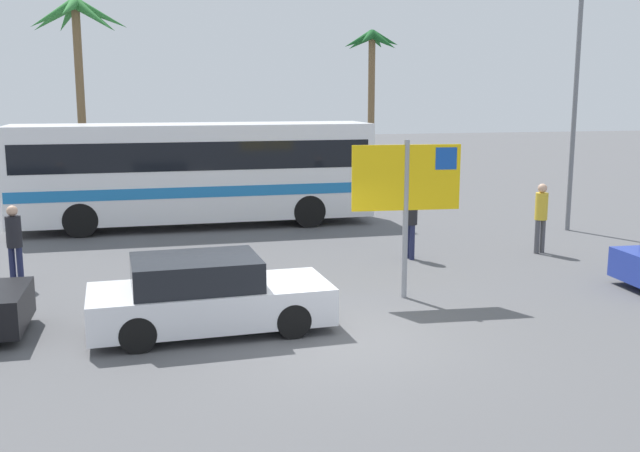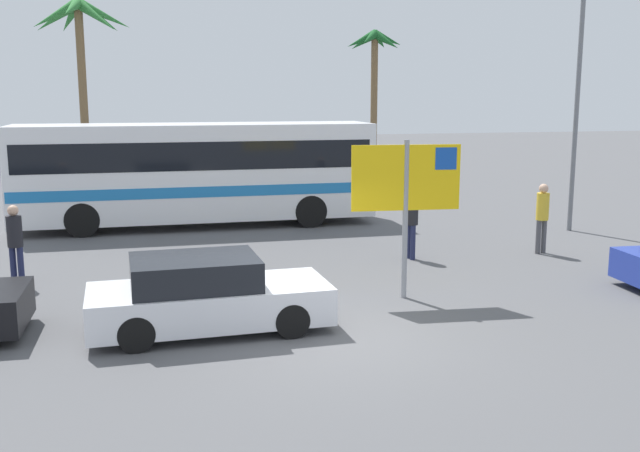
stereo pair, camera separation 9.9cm
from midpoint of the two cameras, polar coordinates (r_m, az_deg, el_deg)
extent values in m
plane|color=#565659|center=(12.46, 0.90, -8.80)|extent=(120.00, 120.00, 0.00)
cube|color=white|center=(22.94, -9.91, 4.28)|extent=(10.90, 2.47, 2.90)
cube|color=black|center=(22.89, -9.95, 5.65)|extent=(10.46, 2.50, 0.84)
cube|color=#1E70B7|center=(23.00, -9.87, 3.02)|extent=(10.79, 2.50, 0.32)
cylinder|color=black|center=(24.65, -2.16, 1.97)|extent=(1.00, 0.28, 1.00)
cylinder|color=black|center=(22.51, -0.99, 1.17)|extent=(1.00, 0.28, 1.00)
cylinder|color=black|center=(24.21, -18.01, 1.31)|extent=(1.00, 0.28, 1.00)
cylinder|color=black|center=(22.02, -18.39, 0.43)|extent=(1.00, 0.28, 1.00)
cylinder|color=gray|center=(14.61, 6.52, 0.48)|extent=(0.11, 0.11, 3.20)
cube|color=yellow|center=(14.49, 6.59, 3.79)|extent=(2.20, 0.24, 1.30)
cube|color=#1447A8|center=(14.69, 9.64, 5.25)|extent=(0.44, 0.11, 0.44)
cube|color=silver|center=(12.85, -8.76, -6.05)|extent=(4.19, 1.87, 0.64)
cube|color=black|center=(12.68, -9.95, -3.60)|extent=(2.20, 1.66, 0.52)
cylinder|color=black|center=(13.86, -3.90, -5.54)|extent=(0.61, 0.18, 0.60)
cylinder|color=black|center=(12.39, -2.33, -7.46)|extent=(0.61, 0.18, 0.60)
cylinder|color=black|center=(13.57, -14.57, -6.19)|extent=(0.61, 0.18, 0.60)
cylinder|color=black|center=(12.07, -14.34, -8.27)|extent=(0.61, 0.18, 0.60)
cylinder|color=black|center=(17.48, 23.64, -3.05)|extent=(0.61, 0.19, 0.60)
cylinder|color=#1E2347|center=(17.02, -23.12, -2.93)|extent=(0.13, 0.13, 0.85)
cylinder|color=#1E2347|center=(16.92, -22.61, -2.96)|extent=(0.13, 0.13, 0.85)
cylinder|color=black|center=(16.82, -23.05, -0.41)|extent=(0.32, 0.32, 0.67)
sphere|color=tan|center=(16.75, -23.16, 1.11)|extent=(0.23, 0.23, 0.23)
cylinder|color=#4C4C51|center=(19.73, 16.92, -0.76)|extent=(0.13, 0.13, 0.88)
cylinder|color=#4C4C51|center=(19.61, 16.52, -0.81)|extent=(0.13, 0.13, 0.88)
cylinder|color=gold|center=(19.54, 16.84, 1.49)|extent=(0.32, 0.32, 0.70)
sphere|color=tan|center=(19.47, 16.91, 2.85)|extent=(0.24, 0.24, 0.24)
cylinder|color=#1E2347|center=(18.23, 7.08, -1.28)|extent=(0.13, 0.13, 0.87)
cylinder|color=#1E2347|center=(18.39, 6.82, -1.18)|extent=(0.13, 0.13, 0.87)
cylinder|color=black|center=(18.17, 7.00, 1.19)|extent=(0.32, 0.32, 0.69)
sphere|color=tan|center=(18.10, 7.04, 2.64)|extent=(0.24, 0.24, 0.24)
cylinder|color=slate|center=(22.97, 19.19, 8.12)|extent=(0.14, 0.14, 6.85)
cylinder|color=brown|center=(30.37, -18.32, 9.01)|extent=(0.32, 0.32, 7.31)
cone|color=#2D7533|center=(30.40, -16.86, 15.53)|extent=(2.11, 0.57, 1.29)
cone|color=#2D7533|center=(31.09, -17.27, 15.36)|extent=(1.84, 1.71, 1.32)
cone|color=#2D7533|center=(31.39, -19.28, 15.18)|extent=(1.24, 2.08, 1.33)
cone|color=#2D7533|center=(30.98, -20.21, 15.14)|extent=(2.04, 1.31, 1.39)
cone|color=#2D7533|center=(30.08, -20.29, 15.28)|extent=(1.97, 1.47, 1.40)
cone|color=#2D7533|center=(29.55, -19.19, 15.84)|extent=(0.77, 2.18, 1.04)
cone|color=#2D7533|center=(29.85, -17.46, 15.44)|extent=(1.80, 1.70, 1.44)
cylinder|color=brown|center=(34.85, 3.95, 9.02)|extent=(0.32, 0.32, 6.61)
cone|color=#195623|center=(35.20, 5.06, 14.35)|extent=(1.53, 0.59, 0.88)
cone|color=#195623|center=(35.54, 4.40, 14.26)|extent=(1.26, 1.44, 0.94)
cone|color=#195623|center=(35.25, 3.10, 14.23)|extent=(1.30, 1.40, 1.02)
cone|color=#195623|center=(34.77, 2.95, 14.33)|extent=(1.51, 0.54, 0.98)
cone|color=#195623|center=(34.30, 3.61, 14.48)|extent=(1.27, 1.44, 0.87)
cone|color=#195623|center=(34.60, 4.93, 14.24)|extent=(1.28, 1.40, 1.07)
camera|label=1|loc=(0.05, -90.18, -0.03)|focal=40.81mm
camera|label=2|loc=(0.05, 89.82, 0.03)|focal=40.81mm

